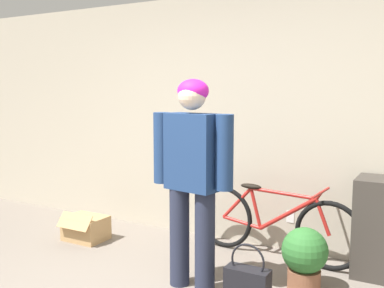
# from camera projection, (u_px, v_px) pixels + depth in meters

# --- Properties ---
(wall_back) EXTENTS (8.00, 0.07, 2.60)m
(wall_back) POSITION_uv_depth(u_px,v_px,m) (242.00, 120.00, 4.67)
(wall_back) COLOR #B7AD99
(wall_back) RESTS_ON ground_plane
(person) EXTENTS (0.71, 0.27, 1.70)m
(person) POSITION_uv_depth(u_px,v_px,m) (192.00, 170.00, 3.58)
(person) COLOR #23283D
(person) RESTS_ON ground_plane
(bicycle) EXTENTS (1.72, 0.46, 0.71)m
(bicycle) POSITION_uv_depth(u_px,v_px,m) (273.00, 223.00, 4.30)
(bicycle) COLOR black
(bicycle) RESTS_ON ground_plane
(handbag) EXTENTS (0.34, 0.15, 0.45)m
(handbag) POSITION_uv_depth(u_px,v_px,m) (247.00, 283.00, 3.44)
(handbag) COLOR black
(handbag) RESTS_ON ground_plane
(cardboard_box) EXTENTS (0.43, 0.39, 0.32)m
(cardboard_box) POSITION_uv_depth(u_px,v_px,m) (86.00, 228.00, 4.84)
(cardboard_box) COLOR tan
(cardboard_box) RESTS_ON ground_plane
(potted_plant) EXTENTS (0.37, 0.37, 0.51)m
(potted_plant) POSITION_uv_depth(u_px,v_px,m) (305.00, 256.00, 3.62)
(potted_plant) COLOR brown
(potted_plant) RESTS_ON ground_plane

